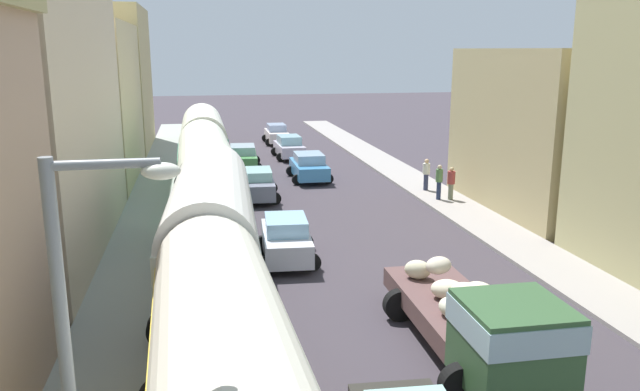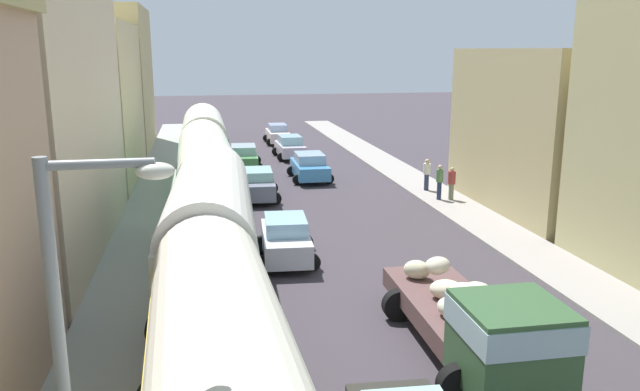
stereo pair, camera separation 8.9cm
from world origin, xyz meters
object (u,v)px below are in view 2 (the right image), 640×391
at_px(car_0, 310,167).
at_px(car_1, 290,147).
at_px(car_2, 278,134).
at_px(car_4, 286,239).
at_px(parked_bus_1, 211,228).
at_px(parked_bus_3, 204,142).
at_px(cargo_truck_0, 480,323).
at_px(pedestrian_1, 452,183).
at_px(streetlamp_near, 79,372).
at_px(car_6, 244,157).
at_px(car_5, 257,184).
at_px(pedestrian_2, 440,181).
at_px(pedestrian_3, 427,174).
at_px(parked_bus_2, 207,173).

relative_size(car_0, car_1, 1.04).
xyz_separation_m(car_2, car_4, (-3.29, -28.71, 0.01)).
height_order(parked_bus_1, parked_bus_3, parked_bus_1).
bearing_deg(car_2, cargo_truck_0, -89.80).
distance_m(parked_bus_3, pedestrian_1, 14.22).
bearing_deg(car_0, car_4, -103.43).
relative_size(parked_bus_3, streetlamp_near, 1.32).
height_order(car_6, streetlamp_near, streetlamp_near).
bearing_deg(cargo_truck_0, car_5, 100.89).
xyz_separation_m(cargo_truck_0, car_2, (-0.13, 37.48, -0.42)).
height_order(parked_bus_1, car_0, parked_bus_1).
bearing_deg(pedestrian_2, pedestrian_3, 86.54).
relative_size(parked_bus_2, parked_bus_3, 1.19).
height_order(car_1, streetlamp_near, streetlamp_near).
bearing_deg(car_5, car_2, 79.79).
distance_m(parked_bus_3, car_5, 5.76).
xyz_separation_m(parked_bus_3, car_0, (6.03, -0.65, -1.53)).
xyz_separation_m(car_0, car_2, (-0.05, 14.72, 0.01)).
xyz_separation_m(parked_bus_1, car_4, (2.69, 3.36, -1.53)).
xyz_separation_m(parked_bus_2, car_5, (2.55, 4.07, -1.47)).
xyz_separation_m(parked_bus_2, parked_bus_3, (0.00, 9.00, 0.07)).
height_order(car_2, car_6, car_2).
relative_size(car_1, streetlamp_near, 0.64).
bearing_deg(parked_bus_1, car_6, 83.51).
bearing_deg(pedestrian_1, streetlamp_near, -122.67).
distance_m(car_0, pedestrian_1, 9.09).
distance_m(car_2, pedestrian_2, 22.08).
distance_m(car_4, streetlamp_near, 15.21).
relative_size(car_0, pedestrian_3, 2.32).
bearing_deg(streetlamp_near, car_6, 82.69).
bearing_deg(pedestrian_3, parked_bus_2, -161.69).
height_order(pedestrian_1, pedestrian_3, pedestrian_3).
bearing_deg(cargo_truck_0, parked_bus_3, 104.63).
distance_m(cargo_truck_0, pedestrian_3, 19.04).
bearing_deg(parked_bus_2, car_4, -64.53).
relative_size(car_1, pedestrian_1, 2.27).
xyz_separation_m(parked_bus_3, car_1, (5.97, 7.00, -1.52)).
height_order(cargo_truck_0, car_6, cargo_truck_0).
relative_size(parked_bus_1, pedestrian_1, 5.15).
bearing_deg(cargo_truck_0, streetlamp_near, -144.91).
bearing_deg(car_1, streetlamp_near, -102.08).
height_order(parked_bus_3, pedestrian_3, parked_bus_3).
xyz_separation_m(parked_bus_2, cargo_truck_0, (6.11, -14.40, -1.03)).
bearing_deg(car_2, streetlamp_near, -100.14).
relative_size(parked_bus_3, cargo_truck_0, 1.15).
xyz_separation_m(car_1, streetlamp_near, (-7.68, -35.89, 2.98)).
xyz_separation_m(cargo_truck_0, car_4, (-3.42, 8.76, -0.41)).
height_order(parked_bus_3, pedestrian_1, parked_bus_3).
bearing_deg(pedestrian_1, car_1, 112.73).
distance_m(car_5, pedestrian_2, 9.22).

